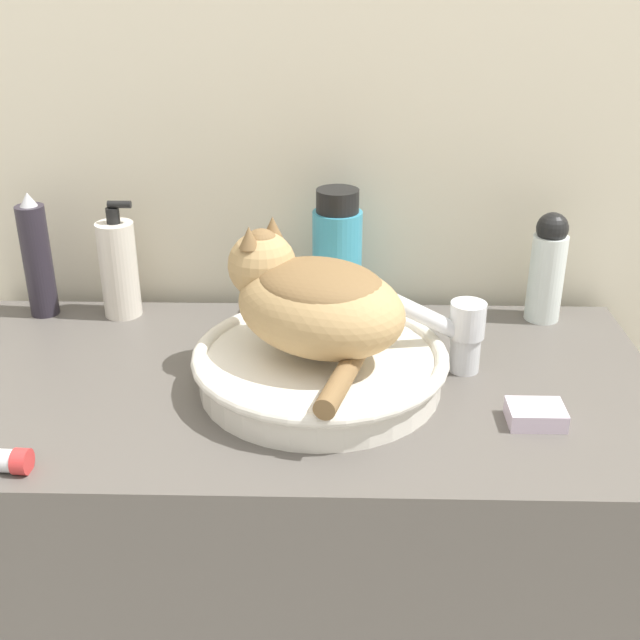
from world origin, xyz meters
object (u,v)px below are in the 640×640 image
Objects in this scene: faucet at (456,330)px; lotion_bottle_white at (547,267)px; cat at (313,298)px; soap_bar at (536,415)px; soap_pump_bottle at (119,268)px; mouthwash_bottle at (337,258)px; hairspray_can_black at (37,259)px.

lotion_bottle_white is at bearing -146.24° from faucet.
soap_bar is (0.29, -0.09, -0.12)m from cat.
cat reaches higher than soap_pump_bottle.
soap_pump_bottle is 1.08× the size of lotion_bottle_white.
soap_pump_bottle is (-0.36, -0.00, -0.02)m from mouthwash_bottle.
hairspray_can_black is at bearing 180.00° from soap_pump_bottle.
cat is 0.33m from soap_bar.
cat reaches higher than mouthwash_bottle.
mouthwash_bottle is at bearing -61.39° from faucet.
hairspray_can_black is 0.82m from soap_bar.
faucet is at bearing 123.15° from soap_bar.
soap_pump_bottle is 0.94× the size of hairspray_can_black.
cat is 0.51m from hairspray_can_black.
faucet is 0.87× the size of lotion_bottle_white.
cat is at bearing 161.98° from soap_bar.
cat reaches higher than soap_bar.
lotion_bottle_white is (0.17, 0.19, 0.02)m from faucet.
faucet is 0.56m from soap_pump_bottle.
soap_bar is (0.75, -0.32, -0.09)m from hairspray_can_black.
lotion_bottle_white is (0.37, 0.23, -0.04)m from cat.
hairspray_can_black is at bearing 180.00° from lotion_bottle_white.
soap_bar is at bearing -27.63° from soap_pump_bottle.
mouthwash_bottle reaches higher than faucet.
mouthwash_bottle is at bearing 128.80° from soap_bar.
mouthwash_bottle is 1.19× the size of lotion_bottle_white.
hairspray_can_black is at bearing -29.59° from faucet.
lotion_bottle_white is at bearing -116.16° from cat.
mouthwash_bottle is 0.42m from soap_bar.
faucet is 0.25m from mouthwash_bottle.
soap_pump_bottle is at bearing -0.00° from hairspray_can_black.
hairspray_can_black reaches higher than faucet.
hairspray_can_black is 1.15× the size of lotion_bottle_white.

